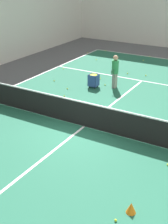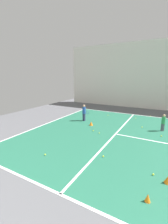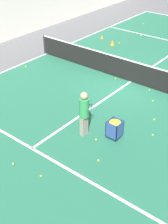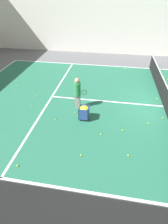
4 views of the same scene
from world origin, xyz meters
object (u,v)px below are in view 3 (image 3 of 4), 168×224
object	(u,v)px
coach_at_net	(84,111)
tennis_net	(132,71)
ball_cart	(115,126)
training_cone_0	(112,43)
training_cone_1	(102,37)

from	to	relation	value
coach_at_net	tennis_net	bearing A→B (deg)	14.79
coach_at_net	ball_cart	xyz separation A→B (m)	(-0.98, -0.51, -0.50)
tennis_net	training_cone_0	world-z (taller)	tennis_net
coach_at_net	training_cone_1	world-z (taller)	coach_at_net
coach_at_net	training_cone_1	bearing A→B (deg)	36.43
ball_cart	training_cone_0	bearing A→B (deg)	-55.39
coach_at_net	training_cone_1	distance (m)	10.42
ball_cart	training_cone_0	size ratio (longest dim) A/B	2.36
training_cone_1	training_cone_0	bearing A→B (deg)	155.86
ball_cart	tennis_net	bearing A→B (deg)	-66.05
training_cone_1	tennis_net	bearing A→B (deg)	138.76
training_cone_0	ball_cart	bearing A→B (deg)	124.61
coach_at_net	training_cone_0	distance (m)	9.38
coach_at_net	ball_cart	world-z (taller)	coach_at_net
coach_at_net	training_cone_0	world-z (taller)	coach_at_net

